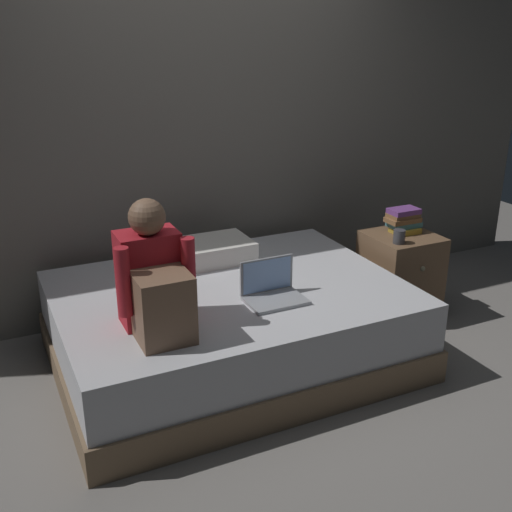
{
  "coord_description": "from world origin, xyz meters",
  "views": [
    {
      "loc": [
        -1.46,
        -2.7,
        1.91
      ],
      "look_at": [
        -0.13,
        0.1,
        0.73
      ],
      "focal_mm": 43.09,
      "sensor_mm": 36.0,
      "label": 1
    }
  ],
  "objects_px": {
    "bed": "(230,325)",
    "nightstand": "(399,275)",
    "person_sitting": "(154,282)",
    "laptop": "(272,290)",
    "book_stack": "(404,220)",
    "pillow": "(207,251)",
    "mug": "(399,237)"
  },
  "relations": [
    {
      "from": "bed",
      "to": "nightstand",
      "type": "xyz_separation_m",
      "value": [
        1.3,
        0.09,
        0.05
      ]
    },
    {
      "from": "person_sitting",
      "to": "laptop",
      "type": "distance_m",
      "value": 0.7
    },
    {
      "from": "person_sitting",
      "to": "book_stack",
      "type": "height_order",
      "value": "person_sitting"
    },
    {
      "from": "bed",
      "to": "laptop",
      "type": "distance_m",
      "value": 0.42
    },
    {
      "from": "nightstand",
      "to": "pillow",
      "type": "height_order",
      "value": "pillow"
    },
    {
      "from": "bed",
      "to": "mug",
      "type": "distance_m",
      "value": 1.23
    },
    {
      "from": "person_sitting",
      "to": "mug",
      "type": "relative_size",
      "value": 7.28
    },
    {
      "from": "laptop",
      "to": "book_stack",
      "type": "distance_m",
      "value": 1.26
    },
    {
      "from": "laptop",
      "to": "book_stack",
      "type": "bearing_deg",
      "value": 17.97
    },
    {
      "from": "bed",
      "to": "person_sitting",
      "type": "xyz_separation_m",
      "value": [
        -0.53,
        -0.31,
        0.49
      ]
    },
    {
      "from": "nightstand",
      "to": "laptop",
      "type": "relative_size",
      "value": 1.82
    },
    {
      "from": "pillow",
      "to": "laptop",
      "type": "bearing_deg",
      "value": -81.04
    },
    {
      "from": "bed",
      "to": "nightstand",
      "type": "bearing_deg",
      "value": 3.77
    },
    {
      "from": "bed",
      "to": "person_sitting",
      "type": "bearing_deg",
      "value": -149.41
    },
    {
      "from": "laptop",
      "to": "pillow",
      "type": "distance_m",
      "value": 0.71
    },
    {
      "from": "person_sitting",
      "to": "pillow",
      "type": "distance_m",
      "value": 0.97
    },
    {
      "from": "bed",
      "to": "mug",
      "type": "relative_size",
      "value": 22.22
    },
    {
      "from": "nightstand",
      "to": "book_stack",
      "type": "distance_m",
      "value": 0.38
    },
    {
      "from": "laptop",
      "to": "mug",
      "type": "bearing_deg",
      "value": 11.98
    },
    {
      "from": "mug",
      "to": "bed",
      "type": "bearing_deg",
      "value": 178.32
    },
    {
      "from": "bed",
      "to": "book_stack",
      "type": "xyz_separation_m",
      "value": [
        1.33,
        0.13,
        0.43
      ]
    },
    {
      "from": "nightstand",
      "to": "bed",
      "type": "bearing_deg",
      "value": -176.23
    },
    {
      "from": "person_sitting",
      "to": "book_stack",
      "type": "distance_m",
      "value": 1.92
    },
    {
      "from": "nightstand",
      "to": "book_stack",
      "type": "xyz_separation_m",
      "value": [
        0.03,
        0.05,
        0.37
      ]
    },
    {
      "from": "book_stack",
      "to": "person_sitting",
      "type": "bearing_deg",
      "value": -166.54
    },
    {
      "from": "person_sitting",
      "to": "laptop",
      "type": "xyz_separation_m",
      "value": [
        0.67,
        0.06,
        -0.2
      ]
    },
    {
      "from": "bed",
      "to": "person_sitting",
      "type": "height_order",
      "value": "person_sitting"
    },
    {
      "from": "pillow",
      "to": "book_stack",
      "type": "height_order",
      "value": "book_stack"
    },
    {
      "from": "person_sitting",
      "to": "laptop",
      "type": "bearing_deg",
      "value": 5.13
    },
    {
      "from": "bed",
      "to": "pillow",
      "type": "xyz_separation_m",
      "value": [
        0.04,
        0.45,
        0.31
      ]
    },
    {
      "from": "pillow",
      "to": "person_sitting",
      "type": "bearing_deg",
      "value": -126.48
    },
    {
      "from": "bed",
      "to": "laptop",
      "type": "height_order",
      "value": "laptop"
    }
  ]
}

